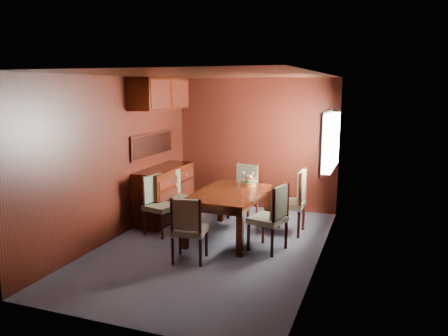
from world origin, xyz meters
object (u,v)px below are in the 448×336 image
at_px(dining_table, 229,198).
at_px(flower_centerpiece, 249,179).
at_px(chair_head, 188,226).
at_px(chair_left_near, 157,201).
at_px(chair_right_near, 272,214).
at_px(sideboard, 165,193).

distance_m(dining_table, flower_centerpiece, 0.52).
bearing_deg(chair_head, dining_table, 71.95).
bearing_deg(chair_left_near, flower_centerpiece, 130.76).
height_order(chair_right_near, chair_head, chair_right_near).
bearing_deg(chair_head, chair_left_near, 126.42).
bearing_deg(chair_left_near, chair_head, 59.40).
relative_size(sideboard, chair_right_near, 1.47).
bearing_deg(dining_table, chair_left_near, -168.46).
bearing_deg(dining_table, chair_right_near, -24.18).
height_order(sideboard, chair_head, sideboard).
relative_size(chair_right_near, chair_head, 1.07).
height_order(chair_right_near, flower_centerpiece, chair_right_near).
bearing_deg(dining_table, sideboard, 160.11).
relative_size(dining_table, chair_right_near, 1.59).
bearing_deg(chair_right_near, chair_head, 145.16).
distance_m(sideboard, flower_centerpiece, 1.56).
bearing_deg(flower_centerpiece, chair_right_near, -53.77).
xyz_separation_m(sideboard, chair_head, (1.18, -1.61, 0.04)).
relative_size(sideboard, chair_head, 1.58).
bearing_deg(chair_left_near, sideboard, -147.73).
distance_m(chair_right_near, chair_head, 1.19).
bearing_deg(sideboard, chair_head, -53.83).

